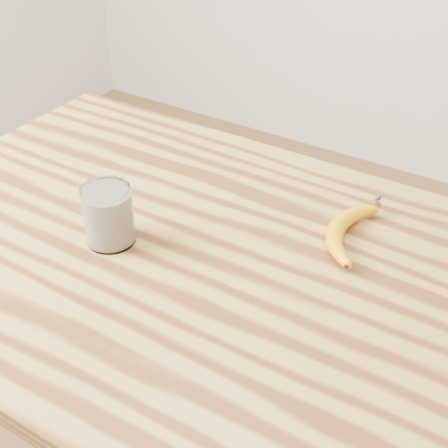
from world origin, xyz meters
The scene contains 3 objects.
table centered at (0.00, 0.00, 0.77)m, with size 1.20×0.80×0.90m.
smoothie_glass centered at (-0.14, -0.05, 0.95)m, with size 0.08×0.08×0.11m.
banana centered at (0.19, 0.17, 0.92)m, with size 0.09×0.26×0.03m, color #CD8600, non-canonical shape.
Camera 1 is at (0.49, -0.68, 1.55)m, focal length 50.00 mm.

